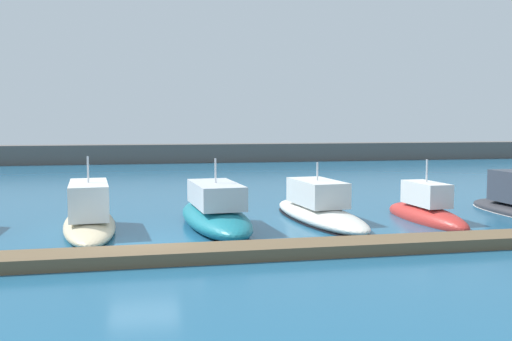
% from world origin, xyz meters
% --- Properties ---
extents(ground_plane, '(120.00, 120.00, 0.00)m').
position_xyz_m(ground_plane, '(0.00, 0.00, 0.00)').
color(ground_plane, '#1E567A').
extents(dock_pier, '(41.37, 1.60, 0.41)m').
position_xyz_m(dock_pier, '(0.00, -2.04, 0.21)').
color(dock_pier, brown).
rests_on(dock_pier, ground_plane).
extents(breakwater_seawall, '(108.00, 2.92, 2.05)m').
position_xyz_m(breakwater_seawall, '(0.00, 43.21, 1.03)').
color(breakwater_seawall, '#5B5651').
rests_on(breakwater_seawall, ground_plane).
extents(motorboat_sand_fourth, '(2.83, 8.72, 3.33)m').
position_xyz_m(motorboat_sand_fourth, '(-2.21, 4.01, 0.63)').
color(motorboat_sand_fourth, beige).
rests_on(motorboat_sand_fourth, ground_plane).
extents(motorboat_teal_fifth, '(3.15, 8.61, 3.18)m').
position_xyz_m(motorboat_teal_fifth, '(3.04, 3.62, 0.63)').
color(motorboat_teal_fifth, '#19707F').
rests_on(motorboat_teal_fifth, ground_plane).
extents(motorboat_ivory_sixth, '(3.15, 9.06, 2.88)m').
position_xyz_m(motorboat_ivory_sixth, '(7.89, 4.22, 0.52)').
color(motorboat_ivory_sixth, silver).
rests_on(motorboat_ivory_sixth, ground_plane).
extents(motorboat_red_seventh, '(1.87, 6.36, 3.26)m').
position_xyz_m(motorboat_red_seventh, '(12.69, 3.19, 0.40)').
color(motorboat_red_seventh, '#B72D28').
rests_on(motorboat_red_seventh, ground_plane).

